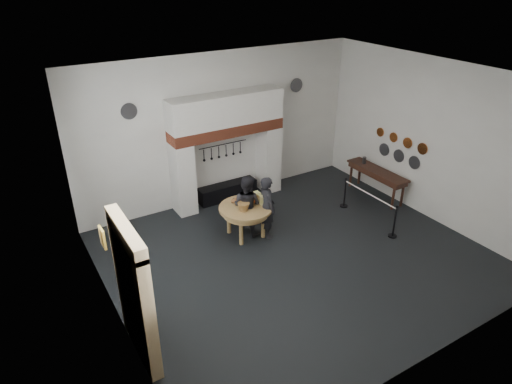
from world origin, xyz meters
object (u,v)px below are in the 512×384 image
barrier_post_near (395,222)px  barrier_post_far (345,193)px  work_table (246,208)px  visitor_near (267,207)px  side_table (377,171)px  visitor_far (247,205)px  iron_range (227,191)px

barrier_post_near → barrier_post_far: same height
work_table → barrier_post_near: size_ratio=1.60×
work_table → visitor_near: visitor_near is taller
barrier_post_far → work_table: bearing=177.4°
visitor_near → side_table: visitor_near is taller
work_table → visitor_near: size_ratio=0.83×
work_table → side_table: (4.69, -0.11, 0.03)m
visitor_near → barrier_post_near: size_ratio=1.94×
side_table → barrier_post_near: bearing=-122.7°
visitor_near → visitor_far: visitor_near is taller
visitor_near → side_table: size_ratio=0.79×
iron_range → visitor_near: visitor_near is taller
iron_range → barrier_post_near: barrier_post_near is taller
visitor_far → side_table: bearing=-126.8°
visitor_far → barrier_post_far: 3.33m
iron_range → visitor_far: bearing=-103.7°
barrier_post_near → iron_range: bearing=122.8°
barrier_post_near → barrier_post_far: size_ratio=1.00×
visitor_far → barrier_post_near: bearing=-158.6°
iron_range → work_table: (-0.59, -2.17, 0.59)m
visitor_near → visitor_far: 0.57m
iron_range → visitor_near: (-0.11, -2.48, 0.62)m
visitor_far → side_table: (4.61, -0.21, 0.01)m
iron_range → work_table: bearing=-105.2°
work_table → visitor_far: (0.08, 0.10, 0.02)m
iron_range → side_table: (4.10, -2.28, 0.62)m
iron_range → work_table: work_table is taller
iron_range → side_table: size_ratio=0.86×
visitor_near → barrier_post_far: (2.90, 0.15, -0.42)m
side_table → barrier_post_near: 2.46m
visitor_far → barrier_post_far: visitor_far is taller
iron_range → barrier_post_near: 5.15m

